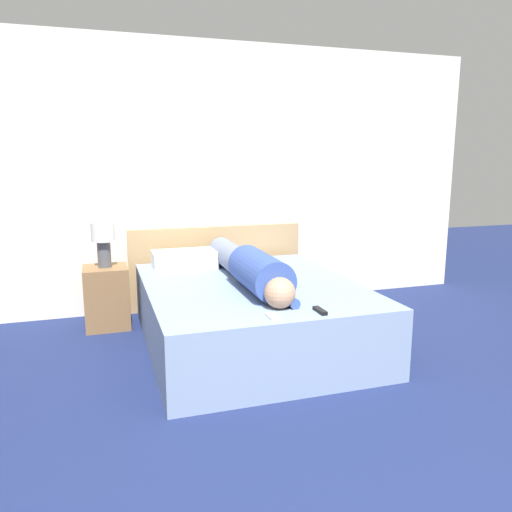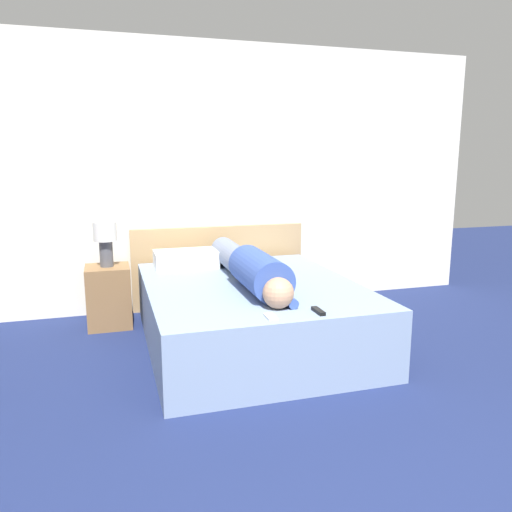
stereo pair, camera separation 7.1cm
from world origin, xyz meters
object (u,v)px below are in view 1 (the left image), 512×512
nightstand (107,297)px  pillow_near_headboard (184,259)px  table_lamp (103,239)px  bed (250,314)px  tv_remote (320,311)px  cell_phone (273,317)px  person_lying (250,268)px

nightstand → pillow_near_headboard: size_ratio=0.97×
nightstand → table_lamp: 0.53m
bed → table_lamp: bearing=144.0°
bed → tv_remote: bearing=-76.9°
bed → cell_phone: bearing=-97.9°
table_lamp → pillow_near_headboard: 0.73m
nightstand → pillow_near_headboard: pillow_near_headboard is taller
tv_remote → person_lying: bearing=104.2°
nightstand → tv_remote: 2.13m
person_lying → tv_remote: person_lying is taller
table_lamp → tv_remote: table_lamp is taller
cell_phone → nightstand: bearing=120.2°
bed → nightstand: (-1.10, 0.80, 0.02)m
bed → nightstand: size_ratio=3.68×
person_lying → pillow_near_headboard: bearing=116.9°
table_lamp → tv_remote: (1.30, -1.67, -0.28)m
pillow_near_headboard → cell_phone: (0.28, -1.63, -0.07)m
pillow_near_headboard → person_lying: bearing=-63.1°
bed → tv_remote: (0.20, -0.88, 0.27)m
table_lamp → cell_phone: 1.96m
person_lying → pillow_near_headboard: 0.86m
nightstand → pillow_near_headboard: bearing=-4.3°
table_lamp → person_lying: table_lamp is taller
bed → pillow_near_headboard: bearing=118.3°
table_lamp → pillow_near_headboard: size_ratio=0.70×
bed → pillow_near_headboard: (-0.40, 0.74, 0.33)m
bed → person_lying: (-0.01, -0.02, 0.39)m
nightstand → tv_remote: size_ratio=3.67×
bed → pillow_near_headboard: size_ratio=3.56×
bed → person_lying: 0.39m
bed → cell_phone: size_ratio=15.59×
pillow_near_headboard → tv_remote: bearing=-69.5°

